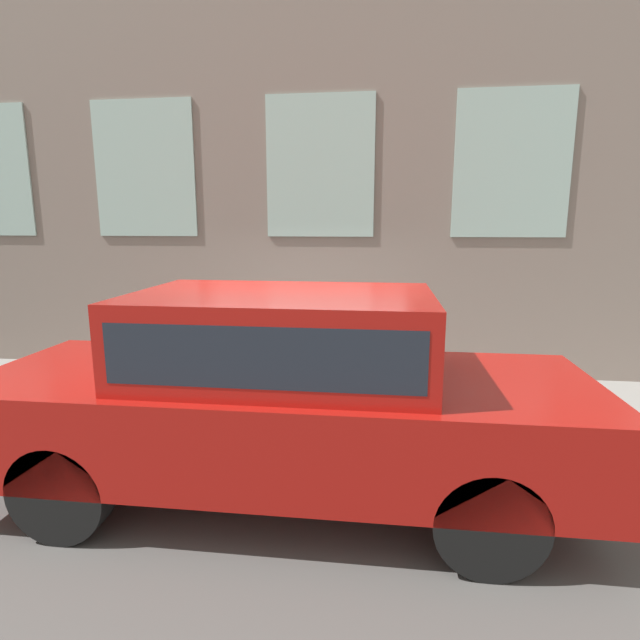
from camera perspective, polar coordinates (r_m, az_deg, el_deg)
The scene contains 6 objects.
ground_plane at distance 5.98m, azimuth -2.79°, elevation -13.72°, with size 80.00×80.00×0.00m, color #514F4C.
sidewalk at distance 7.00m, azimuth -1.17°, elevation -9.16°, with size 2.29×60.00×0.18m.
building_facade at distance 7.93m, azimuth 0.16°, elevation 18.96°, with size 0.33×40.00×7.20m.
fire_hydrant at distance 6.16m, azimuth -2.04°, elevation -7.03°, with size 0.33×0.44×0.81m.
person at distance 6.32m, azimuth 1.97°, elevation -1.99°, with size 0.36×0.24×1.50m.
parked_car_red_near at distance 4.48m, azimuth -4.15°, elevation -7.82°, with size 1.88×5.31×1.92m.
Camera 1 is at (-5.35, -0.96, 2.51)m, focal length 28.00 mm.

